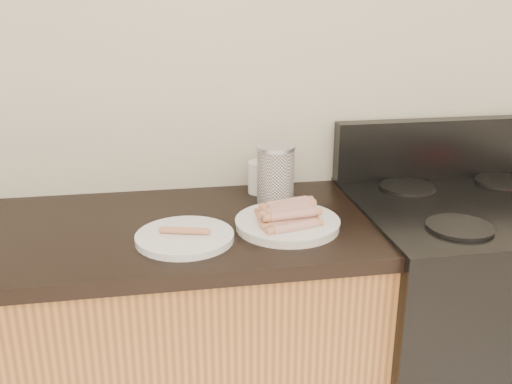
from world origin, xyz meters
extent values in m
cube|color=silver|center=(0.00, 2.00, 1.30)|extent=(4.00, 0.04, 2.60)
cube|color=black|center=(0.78, 1.68, 0.45)|extent=(0.76, 0.65, 0.90)
cube|color=black|center=(0.78, 1.68, 0.91)|extent=(0.76, 0.65, 0.01)
cube|color=black|center=(0.78, 1.96, 1.01)|extent=(0.76, 0.06, 0.20)
cylinder|color=black|center=(0.61, 1.51, 0.92)|extent=(0.18, 0.18, 0.01)
cylinder|color=black|center=(0.61, 1.84, 0.92)|extent=(0.18, 0.18, 0.01)
cylinder|color=black|center=(0.95, 1.84, 0.92)|extent=(0.18, 0.18, 0.01)
cylinder|color=silver|center=(0.16, 1.62, 0.91)|extent=(0.35, 0.35, 0.02)
cylinder|color=white|center=(-0.13, 1.58, 0.91)|extent=(0.34, 0.34, 0.02)
cylinder|color=maroon|center=(0.16, 1.54, 0.93)|extent=(0.13, 0.05, 0.03)
cylinder|color=maroon|center=(0.16, 1.57, 0.93)|extent=(0.13, 0.05, 0.03)
cylinder|color=maroon|center=(0.16, 1.60, 0.93)|extent=(0.13, 0.05, 0.03)
cylinder|color=maroon|center=(0.16, 1.63, 0.93)|extent=(0.13, 0.05, 0.03)
cylinder|color=maroon|center=(0.16, 1.66, 0.93)|extent=(0.13, 0.05, 0.03)
cylinder|color=maroon|center=(0.16, 1.69, 0.93)|extent=(0.13, 0.05, 0.03)
cylinder|color=maroon|center=(0.16, 1.57, 0.96)|extent=(0.13, 0.05, 0.03)
cylinder|color=maroon|center=(0.16, 1.60, 0.96)|extent=(0.13, 0.05, 0.03)
cylinder|color=maroon|center=(0.16, 1.63, 0.96)|extent=(0.13, 0.05, 0.03)
cylinder|color=maroon|center=(0.16, 1.66, 0.96)|extent=(0.13, 0.05, 0.03)
cylinder|color=#DD693B|center=(-0.13, 1.58, 0.93)|extent=(0.12, 0.05, 0.02)
cylinder|color=white|center=(0.17, 1.82, 0.98)|extent=(0.11, 0.11, 0.17)
cylinder|color=silver|center=(0.17, 1.82, 1.07)|extent=(0.12, 0.12, 0.01)
cylinder|color=white|center=(0.14, 1.92, 0.95)|extent=(0.10, 0.10, 0.10)
camera|label=1|loc=(-0.17, 0.20, 1.51)|focal=40.00mm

